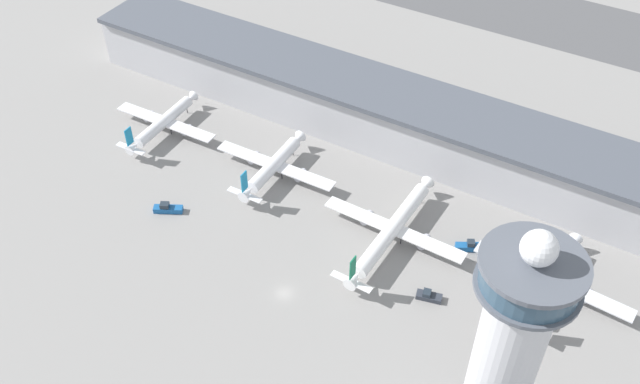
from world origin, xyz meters
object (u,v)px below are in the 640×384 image
Objects in this scene: airplane_gate_alpha at (164,122)px; service_truck_fuel at (168,209)px; airplane_gate_delta at (552,281)px; airplane_gate_charlie at (392,229)px; control_tower at (505,358)px; airplane_gate_bravo at (274,165)px; service_truck_catering at (429,296)px; service_truck_baggage at (468,246)px.

airplane_gate_alpha reaches higher than service_truck_fuel.
airplane_gate_delta is 106.22m from service_truck_fuel.
airplane_gate_charlie is 1.09× the size of airplane_gate_delta.
service_truck_fuel is (-102.79, 22.74, -31.55)m from control_tower.
airplane_gate_charlie is (42.28, -6.22, 0.02)m from airplane_gate_bravo.
service_truck_fuel is (24.37, -28.44, -2.97)m from airplane_gate_alpha.
airplane_gate_alpha is 5.29× the size of service_truck_catering.
service_truck_fuel is (-60.11, -22.11, -3.11)m from airplane_gate_charlie.
airplane_gate_alpha is 84.72m from airplane_gate_charlie.
service_truck_catering is at bearing -96.31° from service_truck_baggage.
service_truck_fuel is at bearing -122.19° from airplane_gate_bravo.
control_tower reaches higher than service_truck_fuel.
service_truck_baggage is at bearing 20.39° from service_truck_fuel.
control_tower reaches higher than airplane_gate_delta.
airplane_gate_bravo is 33.61m from service_truck_fuel.
control_tower is at bearing -31.01° from airplane_gate_bravo.
control_tower is at bearing -66.08° from service_truck_baggage.
service_truck_catering is (-25.52, 31.39, -31.75)m from control_tower.
airplane_gate_delta is 6.06× the size of service_truck_catering.
airplane_gate_alpha is 42.20m from airplane_gate_bravo.
service_truck_baggage is at bearing 172.98° from airplane_gate_delta.
airplane_gate_delta is 6.09× the size of service_truck_baggage.
control_tower is at bearing -12.47° from service_truck_fuel.
airplane_gate_bravo is 42.73m from airplane_gate_charlie.
service_truck_fuel is at bearing -165.43° from airplane_gate_delta.
service_truck_fuel is (-102.77, -26.72, -2.66)m from airplane_gate_delta.
airplane_gate_bravo is at bearing 171.63° from airplane_gate_charlie.
airplane_gate_bravo reaches higher than service_truck_fuel.
control_tower is 103.13m from airplane_gate_bravo.
service_truck_catering is at bearing -18.31° from airplane_gate_bravo.
control_tower reaches higher than airplane_gate_alpha.
airplane_gate_delta is at bearing 35.31° from service_truck_catering.
airplane_gate_bravo is 84.96m from airplane_gate_delta.
airplane_gate_alpha is at bearing 168.99° from service_truck_catering.
service_truck_fuel is at bearing -159.61° from service_truck_baggage.
airplane_gate_delta is 5.00× the size of service_truck_fuel.
service_truck_baggage is at bearing 83.69° from service_truck_catering.
control_tower is 140.02m from airplane_gate_alpha.
service_truck_fuel is at bearing -49.40° from airplane_gate_alpha.
airplane_gate_bravo is at bearing 178.92° from airplane_gate_delta.
airplane_gate_charlie is 42.92m from airplane_gate_delta.
service_truck_catering is at bearing -144.69° from airplane_gate_delta.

